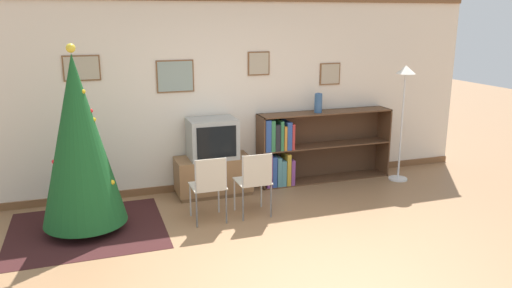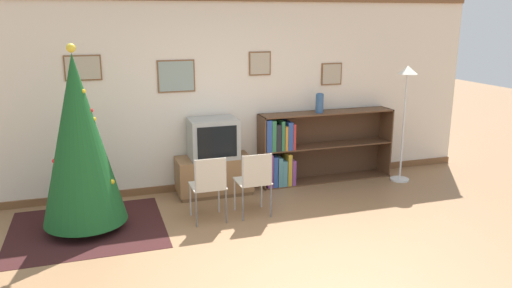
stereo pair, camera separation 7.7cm
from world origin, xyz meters
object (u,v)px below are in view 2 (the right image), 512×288
tv_console (214,175)px  vase (320,103)px  folding_chair_right (255,180)px  standing_lamp (406,93)px  television (213,138)px  folding_chair_left (209,185)px  christmas_tree (79,141)px  bookshelf (301,149)px

tv_console → vase: (1.60, 0.04, 0.93)m
folding_chair_right → standing_lamp: size_ratio=0.48×
television → vase: bearing=1.6°
television → folding_chair_left: (-0.28, -0.95, -0.32)m
christmas_tree → bookshelf: size_ratio=1.03×
christmas_tree → standing_lamp: bearing=5.3°
christmas_tree → folding_chair_right: (1.98, -0.24, -0.59)m
television → christmas_tree: bearing=-157.2°
tv_console → television: size_ratio=1.57×
television → folding_chair_left: size_ratio=0.79×
tv_console → vase: 1.85m
bookshelf → tv_console: bearing=-176.7°
tv_console → vase: vase is taller
folding_chair_right → vase: size_ratio=2.89×
folding_chair_left → standing_lamp: 3.27m
tv_console → television: bearing=-90.0°
christmas_tree → tv_console: (1.69, 0.71, -0.80)m
folding_chair_right → bookshelf: bookshelf is taller
christmas_tree → folding_chair_left: size_ratio=2.59×
christmas_tree → folding_chair_right: 2.08m
folding_chair_left → bookshelf: size_ratio=0.40×
folding_chair_left → tv_console: bearing=73.4°
christmas_tree → television: christmas_tree is taller
bookshelf → folding_chair_left: bearing=-147.5°
bookshelf → vase: size_ratio=7.23×
vase → bookshelf: bearing=172.9°
bookshelf → vase: bearing=-7.1°
folding_chair_left → bookshelf: (1.62, 1.03, 0.04)m
tv_console → television: television is taller
christmas_tree → folding_chair_left: christmas_tree is taller
folding_chair_right → vase: (1.31, 1.00, 0.72)m
christmas_tree → tv_console: 2.00m
vase → standing_lamp: bearing=-15.9°
television → folding_chair_right: bearing=-73.4°
folding_chair_left → folding_chair_right: same height
television → bookshelf: 1.37m
folding_chair_left → vase: size_ratio=2.89×
tv_console → standing_lamp: bearing=-6.1°
television → vase: 1.64m
folding_chair_left → standing_lamp: bearing=11.9°
television → folding_chair_right: (0.28, -0.95, -0.32)m
television → bookshelf: size_ratio=0.32×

